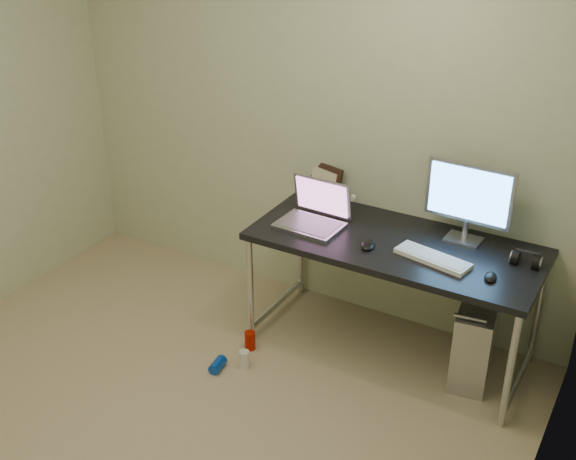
{
  "coord_description": "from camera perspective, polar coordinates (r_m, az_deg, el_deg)",
  "views": [
    {
      "loc": [
        2.01,
        -2.02,
        2.67
      ],
      "look_at": [
        0.25,
        1.04,
        0.85
      ],
      "focal_mm": 45.0,
      "sensor_mm": 36.0,
      "label": 1
    }
  ],
  "objects": [
    {
      "name": "picture_frame",
      "position": [
        4.57,
        2.86,
        3.89
      ],
      "size": [
        0.28,
        0.15,
        0.22
      ],
      "primitive_type": "cube",
      "rotation": [
        -0.21,
        0.0,
        -0.3
      ],
      "color": "black",
      "rests_on": "desk"
    },
    {
      "name": "mouse_right",
      "position": [
        3.85,
        15.73,
        -3.52
      ],
      "size": [
        0.08,
        0.11,
        0.03
      ],
      "primitive_type": "ellipsoid",
      "rotation": [
        0.0,
        0.0,
        0.18
      ],
      "color": "black",
      "rests_on": "desk"
    },
    {
      "name": "monitor",
      "position": [
        4.08,
        14.11,
        2.56
      ],
      "size": [
        0.49,
        0.15,
        0.46
      ],
      "rotation": [
        0.0,
        0.0,
        -0.04
      ],
      "color": "#AAA9B1",
      "rests_on": "desk"
    },
    {
      "name": "cable_b",
      "position": [
        4.41,
        16.27,
        -5.25
      ],
      "size": [
        0.02,
        0.11,
        0.71
      ],
      "primitive_type": "cylinder",
      "rotation": [
        0.14,
        0.0,
        0.09
      ],
      "color": "black",
      "rests_on": "ground"
    },
    {
      "name": "cable_a",
      "position": [
        4.43,
        15.26,
        -4.62
      ],
      "size": [
        0.01,
        0.16,
        0.69
      ],
      "primitive_type": "cylinder",
      "rotation": [
        0.21,
        0.0,
        0.0
      ],
      "color": "black",
      "rests_on": "ground"
    },
    {
      "name": "tower_computer",
      "position": [
        4.28,
        14.59,
        -8.36
      ],
      "size": [
        0.26,
        0.48,
        0.51
      ],
      "rotation": [
        0.0,
        0.0,
        0.14
      ],
      "color": "#BABBBF",
      "rests_on": "ground"
    },
    {
      "name": "floor",
      "position": [
        3.91,
        -11.36,
        -16.53
      ],
      "size": [
        3.5,
        3.5,
        0.0
      ],
      "primitive_type": "plane",
      "color": "tan",
      "rests_on": "ground"
    },
    {
      "name": "desk",
      "position": [
        4.15,
        8.43,
        -1.82
      ],
      "size": [
        1.64,
        0.72,
        0.75
      ],
      "color": "black",
      "rests_on": "ground"
    },
    {
      "name": "webcam",
      "position": [
        4.4,
        5.13,
        2.42
      ],
      "size": [
        0.04,
        0.03,
        0.11
      ],
      "rotation": [
        0.0,
        0.0,
        -0.01
      ],
      "color": "silver",
      "rests_on": "desk"
    },
    {
      "name": "keyboard",
      "position": [
        3.95,
        11.36,
        -2.19
      ],
      "size": [
        0.43,
        0.22,
        0.03
      ],
      "primitive_type": "cube",
      "rotation": [
        0.0,
        0.0,
        -0.2
      ],
      "color": "white",
      "rests_on": "desk"
    },
    {
      "name": "wall_back",
      "position": [
        4.5,
        1.7,
        8.89
      ],
      "size": [
        3.5,
        0.02,
        2.5
      ],
      "primitive_type": "cube",
      "color": "beige",
      "rests_on": "ground"
    },
    {
      "name": "headphones",
      "position": [
        4.03,
        18.3,
        -2.26
      ],
      "size": [
        0.15,
        0.09,
        0.1
      ],
      "rotation": [
        0.0,
        0.0,
        0.01
      ],
      "color": "black",
      "rests_on": "desk"
    },
    {
      "name": "can_red",
      "position": [
        4.45,
        -3.02,
        -8.72
      ],
      "size": [
        0.08,
        0.08,
        0.12
      ],
      "primitive_type": "cylinder",
      "rotation": [
        0.0,
        0.0,
        0.32
      ],
      "color": "#A81202",
      "rests_on": "ground"
    },
    {
      "name": "can_white",
      "position": [
        4.31,
        -3.47,
        -10.17
      ],
      "size": [
        0.08,
        0.08,
        0.11
      ],
      "primitive_type": "cylinder",
      "rotation": [
        0.0,
        0.0,
        -0.46
      ],
      "color": "silver",
      "rests_on": "ground"
    },
    {
      "name": "laptop",
      "position": [
        4.24,
        2.09,
        1.26
      ],
      "size": [
        0.39,
        0.32,
        0.26
      ],
      "rotation": [
        0.0,
        0.0,
        -0.04
      ],
      "color": "#AAA9B1",
      "rests_on": "desk"
    },
    {
      "name": "mouse_left",
      "position": [
        4.02,
        6.33,
        -1.09
      ],
      "size": [
        0.11,
        0.14,
        0.04
      ],
      "primitive_type": "ellipsoid",
      "rotation": [
        0.0,
        0.0,
        0.25
      ],
      "color": "black",
      "rests_on": "desk"
    },
    {
      "name": "wall_right",
      "position": [
        2.49,
        18.54,
        -9.28
      ],
      "size": [
        0.02,
        3.5,
        2.5
      ],
      "primitive_type": "cube",
      "color": "beige",
      "rests_on": "ground"
    },
    {
      "name": "can_blue",
      "position": [
        4.32,
        -5.58,
        -10.56
      ],
      "size": [
        0.08,
        0.13,
        0.07
      ],
      "primitive_type": "cylinder",
      "rotation": [
        1.57,
        0.0,
        0.13
      ],
      "color": "#0D40BF",
      "rests_on": "ground"
    }
  ]
}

